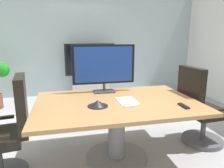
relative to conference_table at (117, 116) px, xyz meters
The scene contains 11 objects.
ground_plane 0.56m from the conference_table, 59.01° to the right, with size 7.38×7.38×0.00m, color #99999E.
wall_back_glass_partition 3.25m from the conference_table, 89.43° to the left, with size 5.78×0.10×2.83m, color #9EB2B7.
conference_table is the anchor object (origin of this frame).
office_chair_left 1.20m from the conference_table, behind, with size 0.62×0.60×1.09m.
office_chair_right 1.20m from the conference_table, ahead, with size 0.61×0.59×1.09m.
tv_monitor 0.71m from the conference_table, 98.39° to the left, with size 0.84×0.18×0.64m.
wall_display_unit 2.78m from the conference_table, 89.47° to the left, with size 1.20×0.36×1.31m.
conference_phone 0.35m from the conference_table, 151.62° to the right, with size 0.22×0.22×0.07m.
remote_control 0.77m from the conference_table, 28.18° to the right, with size 0.05×0.17×0.02m, color black.
whiteboard_marker 0.32m from the conference_table, 71.50° to the right, with size 0.13×0.02×0.02m, color silver.
paper_notepad 0.22m from the conference_table, 13.03° to the right, with size 0.21×0.30×0.01m, color white.
Camera 1 is at (-0.60, -2.19, 1.48)m, focal length 33.16 mm.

